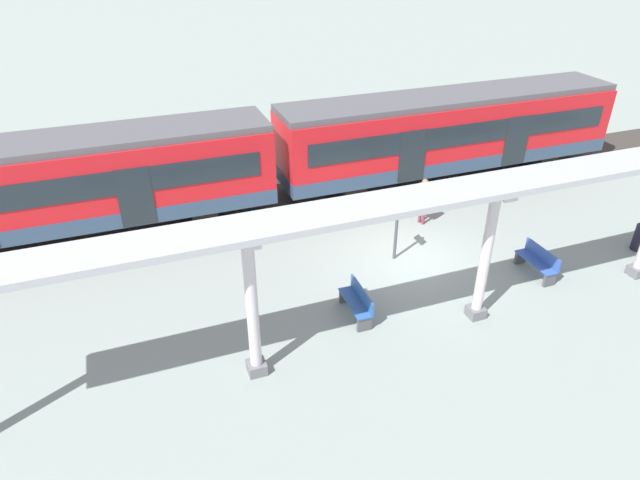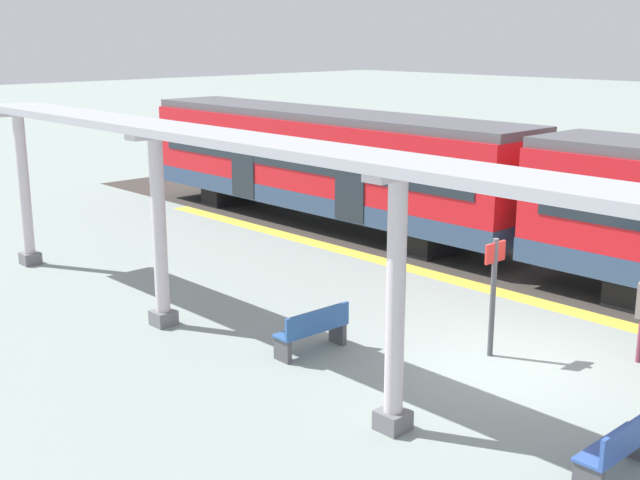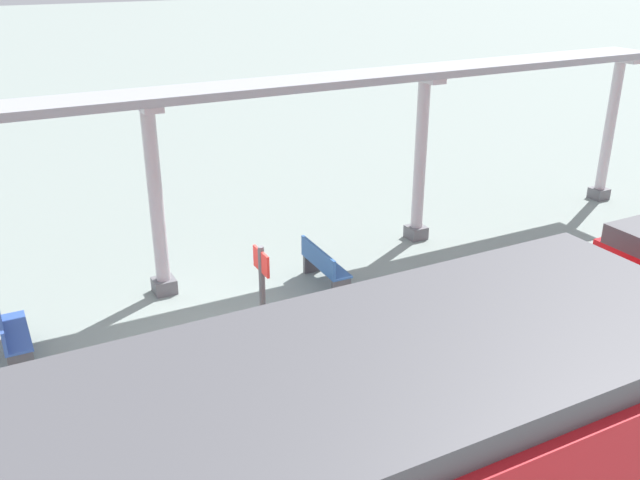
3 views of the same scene
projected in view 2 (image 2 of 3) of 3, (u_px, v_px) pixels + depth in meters
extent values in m
plane|color=gray|center=(507.00, 365.00, 14.51)|extent=(176.00, 176.00, 0.00)
cube|color=yellow|center=(604.00, 320.00, 16.81)|extent=(0.55, 30.96, 0.01)
cube|color=red|center=(325.00, 162.00, 24.89)|extent=(2.60, 14.21, 2.60)
cube|color=navy|center=(325.00, 195.00, 25.14)|extent=(2.63, 14.23, 0.55)
cube|color=#515156|center=(325.00, 115.00, 24.54)|extent=(2.39, 14.21, 0.24)
cube|color=#1E262D|center=(292.00, 156.00, 23.94)|extent=(0.03, 13.07, 0.84)
cube|color=#1E262D|center=(243.00, 166.00, 25.75)|extent=(0.04, 1.10, 2.00)
cube|color=#1E262D|center=(349.00, 185.00, 22.40)|extent=(0.04, 1.10, 2.00)
cube|color=black|center=(441.00, 240.00, 22.07)|extent=(2.21, 0.90, 0.64)
cube|color=black|center=(235.00, 193.00, 28.50)|extent=(2.21, 0.90, 0.64)
cube|color=slate|center=(30.00, 258.00, 20.89)|extent=(0.44, 0.44, 0.30)
cylinder|color=silver|center=(24.00, 186.00, 20.43)|extent=(0.28, 0.28, 3.47)
cube|color=silver|center=(17.00, 113.00, 19.99)|extent=(1.10, 0.36, 0.12)
cube|color=slate|center=(164.00, 318.00, 16.50)|extent=(0.44, 0.44, 0.30)
cylinder|color=silver|center=(159.00, 227.00, 16.05)|extent=(0.28, 0.28, 3.47)
cube|color=silver|center=(155.00, 135.00, 15.61)|extent=(1.10, 0.36, 0.12)
cube|color=slate|center=(393.00, 420.00, 12.13)|extent=(0.44, 0.44, 0.30)
cylinder|color=silver|center=(396.00, 299.00, 11.67)|extent=(0.28, 0.28, 3.47)
cube|color=silver|center=(399.00, 175.00, 11.23)|extent=(1.10, 0.36, 0.12)
cube|color=#A8AAB2|center=(381.00, 162.00, 11.43)|extent=(1.20, 24.91, 0.16)
cube|color=#3356A9|center=(615.00, 446.00, 10.78)|extent=(1.50, 0.44, 0.04)
cube|color=#3356A9|center=(631.00, 436.00, 10.59)|extent=(1.50, 0.06, 0.40)
cube|color=#4C4C51|center=(588.00, 480.00, 10.39)|extent=(0.10, 0.40, 0.42)
cube|color=#4C4C51|center=(638.00, 445.00, 11.28)|extent=(0.10, 0.40, 0.42)
cube|color=#2D5A9E|center=(311.00, 329.00, 15.04)|extent=(1.51, 0.48, 0.04)
cube|color=#2D5A9E|center=(318.00, 321.00, 14.85)|extent=(1.50, 0.10, 0.40)
cube|color=#4C4C51|center=(283.00, 350.00, 14.66)|extent=(0.11, 0.40, 0.42)
cube|color=#4C4C51|center=(338.00, 332.00, 15.52)|extent=(0.11, 0.40, 0.42)
cylinder|color=#4C4C51|center=(493.00, 298.00, 14.70)|extent=(0.10, 0.10, 2.20)
cube|color=red|center=(495.00, 252.00, 14.50)|extent=(0.56, 0.04, 0.36)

